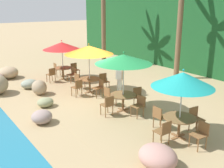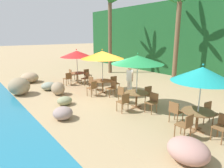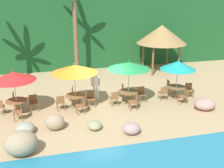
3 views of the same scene
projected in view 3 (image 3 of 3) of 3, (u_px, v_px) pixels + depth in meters
ground_plane at (100, 108)px, 14.98m from camera, size 120.00×120.00×0.00m
terrace_deck at (100, 108)px, 14.98m from camera, size 18.00×5.20×0.01m
foliage_backdrop at (77, 30)px, 22.23m from camera, size 28.00×2.40×6.00m
rock_seawall at (110, 125)px, 12.35m from camera, size 16.64×3.44×0.99m
umbrella_red at (13, 76)px, 13.60m from camera, size 2.23×2.23×2.39m
dining_table_red at (17, 103)px, 14.07m from camera, size 1.10×1.10×0.74m
chair_red_seaward at (33, 102)px, 14.47m from camera, size 0.47×0.47×0.87m
chair_red_inland at (16, 99)px, 14.86m from camera, size 0.44×0.43×0.87m
chair_red_right at (19, 111)px, 13.38m from camera, size 0.47×0.46×0.87m
umbrella_orange at (74, 69)px, 14.25m from camera, size 2.45×2.45×2.55m
dining_table_orange at (76, 97)px, 14.77m from camera, size 1.10×1.10×0.74m
chair_orange_seaward at (91, 97)px, 15.03m from camera, size 0.45×0.46×0.87m
chair_orange_inland at (74, 93)px, 15.60m from camera, size 0.48×0.48×0.87m
chair_orange_left at (60, 102)px, 14.45m from camera, size 0.46×0.47×0.87m
chair_orange_right at (82, 105)px, 14.10m from camera, size 0.48×0.48×0.87m
umbrella_green at (129, 65)px, 14.77m from camera, size 2.35×2.35×2.56m
dining_table_green at (128, 94)px, 15.31m from camera, size 1.10×1.10×0.74m
chair_green_seaward at (141, 93)px, 15.67m from camera, size 0.45×0.45×0.87m
chair_green_inland at (124, 90)px, 16.13m from camera, size 0.48×0.48×0.87m
chair_green_left at (114, 97)px, 15.03m from camera, size 0.44×0.45×0.87m
chair_green_right at (134, 101)px, 14.58m from camera, size 0.43×0.42×0.87m
umbrella_teal at (178, 65)px, 15.58m from camera, size 2.04×2.04×2.41m
dining_table_teal at (176, 89)px, 16.05m from camera, size 1.10×1.10×0.74m
chair_teal_seaward at (189, 89)px, 16.28m from camera, size 0.46×0.47×0.87m
chair_teal_inland at (170, 86)px, 16.87m from camera, size 0.47×0.47×0.87m
chair_teal_left at (163, 92)px, 15.81m from camera, size 0.42×0.43×0.87m
chair_teal_right at (184, 95)px, 15.33m from camera, size 0.43×0.42×0.87m
palm_tree_second at (75, 23)px, 19.12m from camera, size 2.72×3.04×6.09m
palapa_hut at (162, 34)px, 20.93m from camera, size 3.86×3.86×3.61m
waiter_in_white at (96, 84)px, 15.80m from camera, size 0.52×0.36×1.70m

